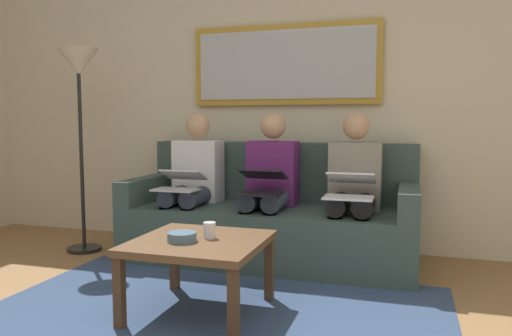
% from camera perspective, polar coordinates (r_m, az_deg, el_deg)
% --- Properties ---
extents(wall_rear, '(6.00, 0.12, 2.60)m').
position_cam_1_polar(wall_rear, '(4.30, 3.61, 8.40)').
color(wall_rear, beige).
rests_on(wall_rear, ground_plane).
extents(area_rug, '(2.60, 1.80, 0.01)m').
position_cam_1_polar(area_rug, '(2.83, -5.34, -16.79)').
color(area_rug, '#33476B').
rests_on(area_rug, ground_plane).
extents(couch, '(2.20, 0.90, 0.90)m').
position_cam_1_polar(couch, '(3.90, 1.83, -5.88)').
color(couch, '#384C47').
rests_on(couch, ground_plane).
extents(framed_mirror, '(1.61, 0.05, 0.67)m').
position_cam_1_polar(framed_mirror, '(4.23, 3.32, 11.85)').
color(framed_mirror, '#B7892D').
extents(coffee_table, '(0.71, 0.71, 0.42)m').
position_cam_1_polar(coffee_table, '(2.79, -6.56, -9.27)').
color(coffee_table, brown).
rests_on(coffee_table, ground_plane).
extents(cup, '(0.07, 0.07, 0.09)m').
position_cam_1_polar(cup, '(2.79, -5.41, -7.18)').
color(cup, silver).
rests_on(cup, coffee_table).
extents(bowl, '(0.16, 0.16, 0.05)m').
position_cam_1_polar(bowl, '(2.74, -8.57, -7.89)').
color(bowl, slate).
rests_on(bowl, coffee_table).
extents(person_left, '(0.38, 0.58, 1.14)m').
position_cam_1_polar(person_left, '(3.67, 11.24, -1.99)').
color(person_left, gray).
rests_on(person_left, couch).
extents(laptop_white, '(0.33, 0.39, 0.17)m').
position_cam_1_polar(laptop_white, '(3.44, 10.84, -2.11)').
color(laptop_white, white).
extents(person_middle, '(0.38, 0.58, 1.14)m').
position_cam_1_polar(person_middle, '(3.79, 1.57, -1.65)').
color(person_middle, '#66236B').
rests_on(person_middle, couch).
extents(laptop_black, '(0.33, 0.39, 0.17)m').
position_cam_1_polar(laptop_black, '(3.57, 0.57, -1.71)').
color(laptop_black, black).
extents(person_right, '(0.38, 0.58, 1.14)m').
position_cam_1_polar(person_right, '(4.01, -7.27, -1.31)').
color(person_right, silver).
rests_on(person_right, couch).
extents(laptop_silver, '(0.33, 0.33, 0.15)m').
position_cam_1_polar(laptop_silver, '(3.79, -8.79, -1.53)').
color(laptop_silver, silver).
extents(standing_lamp, '(0.32, 0.32, 1.66)m').
position_cam_1_polar(standing_lamp, '(4.29, -19.81, 9.06)').
color(standing_lamp, black).
rests_on(standing_lamp, ground_plane).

